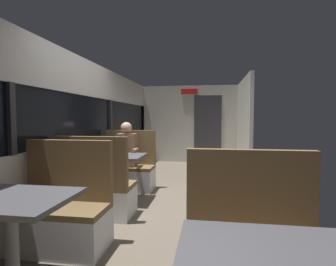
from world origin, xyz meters
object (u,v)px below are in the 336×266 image
(dining_table_near_window, at_px, (11,210))
(bench_mid_window_facing_entry, at_px, (128,172))
(dining_table_mid_window, at_px, (115,161))
(bench_mid_window_facing_end, at_px, (98,192))
(bench_near_window_facing_entry, at_px, (62,216))
(bench_front_aisle_facing_entry, at_px, (252,262))
(seated_passenger, at_px, (127,161))

(dining_table_near_window, height_order, bench_mid_window_facing_entry, bench_mid_window_facing_entry)
(dining_table_mid_window, distance_m, bench_mid_window_facing_entry, 0.77)
(bench_mid_window_facing_end, xyz_separation_m, bench_mid_window_facing_entry, (0.00, 1.40, 0.00))
(dining_table_near_window, xyz_separation_m, bench_near_window_facing_entry, (0.00, 0.70, -0.31))
(dining_table_mid_window, relative_size, bench_front_aisle_facing_entry, 0.82)
(dining_table_near_window, distance_m, seated_passenger, 2.92)
(dining_table_near_window, relative_size, bench_mid_window_facing_end, 0.82)
(bench_front_aisle_facing_entry, xyz_separation_m, seated_passenger, (-1.79, 2.82, 0.21))
(bench_front_aisle_facing_entry, bearing_deg, bench_mid_window_facing_end, 140.19)
(bench_near_window_facing_entry, bearing_deg, bench_front_aisle_facing_entry, -18.53)
(dining_table_mid_window, bearing_deg, dining_table_near_window, -90.00)
(dining_table_near_window, height_order, seated_passenger, seated_passenger)
(dining_table_mid_window, distance_m, bench_mid_window_facing_end, 0.77)
(bench_near_window_facing_entry, distance_m, bench_front_aisle_facing_entry, 1.89)
(bench_near_window_facing_entry, height_order, bench_mid_window_facing_end, same)
(bench_mid_window_facing_entry, bearing_deg, dining_table_near_window, -90.00)
(dining_table_near_window, distance_m, bench_mid_window_facing_entry, 3.01)
(bench_near_window_facing_entry, xyz_separation_m, seated_passenger, (0.00, 2.22, 0.21))
(bench_near_window_facing_entry, distance_m, seated_passenger, 2.23)
(bench_front_aisle_facing_entry, bearing_deg, bench_near_window_facing_entry, 161.47)
(bench_mid_window_facing_end, height_order, seated_passenger, seated_passenger)
(bench_mid_window_facing_entry, distance_m, bench_front_aisle_facing_entry, 3.40)
(bench_near_window_facing_entry, bearing_deg, dining_table_near_window, -90.00)
(dining_table_mid_window, bearing_deg, bench_mid_window_facing_entry, 90.00)
(dining_table_mid_window, height_order, bench_front_aisle_facing_entry, bench_front_aisle_facing_entry)
(bench_near_window_facing_entry, bearing_deg, bench_mid_window_facing_entry, 90.00)
(bench_mid_window_facing_end, distance_m, seated_passenger, 1.34)
(bench_mid_window_facing_end, bearing_deg, bench_mid_window_facing_entry, 90.00)
(dining_table_near_window, bearing_deg, bench_mid_window_facing_entry, 90.00)
(bench_near_window_facing_entry, bearing_deg, dining_table_mid_window, 90.00)
(dining_table_mid_window, distance_m, seated_passenger, 0.64)
(bench_near_window_facing_entry, distance_m, bench_mid_window_facing_entry, 2.29)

